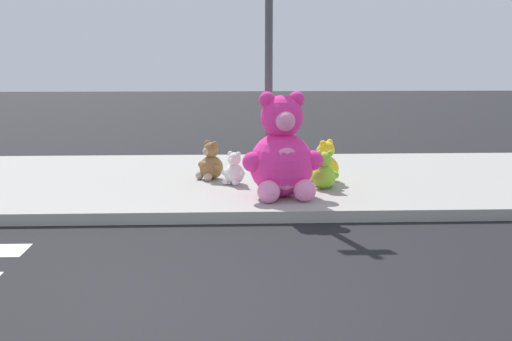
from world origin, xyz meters
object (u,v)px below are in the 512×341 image
(plush_white, at_px, (234,171))
(plush_pink_large, at_px, (282,155))
(plush_brown, at_px, (210,164))
(plush_yellow, at_px, (325,165))
(sign_pole, at_px, (269,68))
(plush_lime, at_px, (324,173))

(plush_white, bearing_deg, plush_pink_large, -53.29)
(plush_pink_large, height_order, plush_brown, plush_pink_large)
(plush_yellow, bearing_deg, plush_white, -173.67)
(sign_pole, bearing_deg, plush_brown, 142.35)
(plush_lime, bearing_deg, sign_pole, 173.56)
(sign_pole, height_order, plush_brown, sign_pole)
(plush_lime, bearing_deg, plush_pink_large, -141.93)
(plush_brown, xyz_separation_m, plush_white, (0.36, -0.39, -0.04))
(plush_white, bearing_deg, plush_brown, 132.49)
(plush_pink_large, relative_size, plush_lime, 2.56)
(sign_pole, xyz_separation_m, plush_pink_large, (0.15, -0.59, -1.13))
(plush_pink_large, height_order, plush_yellow, plush_pink_large)
(plush_pink_large, bearing_deg, plush_yellow, 54.16)
(sign_pole, bearing_deg, plush_pink_large, -76.04)
(sign_pole, distance_m, plush_lime, 1.68)
(sign_pole, height_order, plush_white, sign_pole)
(plush_lime, bearing_deg, plush_white, 164.53)
(plush_brown, height_order, plush_yellow, plush_yellow)
(plush_lime, xyz_separation_m, plush_white, (-1.28, 0.35, -0.03))
(plush_lime, xyz_separation_m, plush_yellow, (0.09, 0.51, 0.03))
(plush_pink_large, bearing_deg, plush_white, 126.71)
(sign_pole, relative_size, plush_yellow, 5.06)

